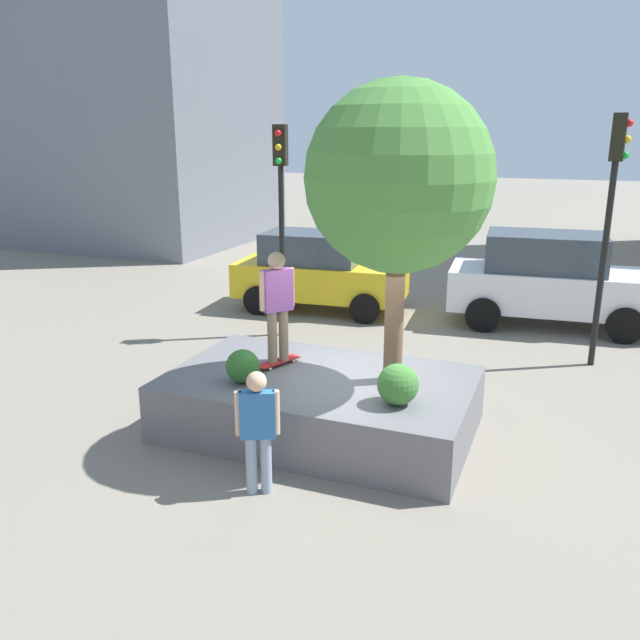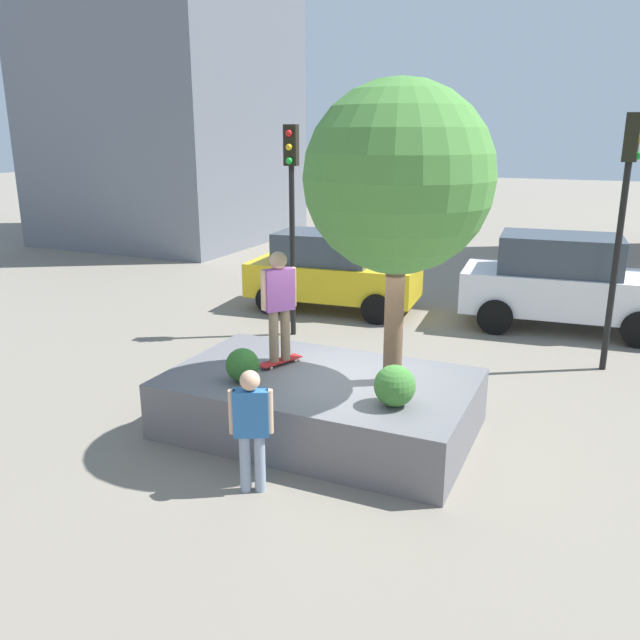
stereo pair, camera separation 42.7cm
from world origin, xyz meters
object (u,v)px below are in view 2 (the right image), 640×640
object	(u,v)px
planter_ledge	(320,403)
skateboarder	(279,299)
taxi_cab	(331,271)
sedan_parked	(565,282)
traffic_light_median	(292,196)
skateboard	(280,361)
traffic_light_corner	(624,201)
plaza_tree	(398,179)
bystander_watching	(251,423)

from	to	relation	value
planter_ledge	skateboarder	size ratio (longest dim) A/B	2.60
taxi_cab	sedan_parked	distance (m)	5.67
traffic_light_median	sedan_parked	bearing A→B (deg)	28.83
skateboard	traffic_light_corner	world-z (taller)	traffic_light_corner
plaza_tree	taxi_cab	distance (m)	7.94
traffic_light_corner	sedan_parked	bearing A→B (deg)	111.07
plaza_tree	bystander_watching	world-z (taller)	plaza_tree
planter_ledge	taxi_cab	bearing A→B (deg)	111.85
skateboarder	traffic_light_median	bearing A→B (deg)	113.79
taxi_cab	plaza_tree	bearing A→B (deg)	-59.75
skateboarder	bystander_watching	xyz separation A→B (m)	(0.76, -2.23, -1.02)
traffic_light_median	bystander_watching	xyz separation A→B (m)	(2.54, -6.29, -2.19)
skateboarder	planter_ledge	bearing A→B (deg)	-15.54
sedan_parked	traffic_light_median	bearing A→B (deg)	-151.17
sedan_parked	bystander_watching	distance (m)	9.82
skateboarder	plaza_tree	bearing A→B (deg)	0.52
skateboarder	traffic_light_corner	world-z (taller)	traffic_light_corner
taxi_cab	sedan_parked	world-z (taller)	sedan_parked
skateboard	taxi_cab	size ratio (longest dim) A/B	0.18
sedan_parked	bystander_watching	world-z (taller)	sedan_parked
skateboarder	sedan_parked	size ratio (longest dim) A/B	0.36
traffic_light_median	skateboarder	bearing A→B (deg)	-66.21
skateboarder	bystander_watching	world-z (taller)	skateboarder
planter_ledge	traffic_light_median	distance (m)	5.69
sedan_parked	traffic_light_corner	distance (m)	3.53
plaza_tree	traffic_light_corner	world-z (taller)	plaza_tree
taxi_cab	traffic_light_corner	bearing A→B (deg)	-16.23
planter_ledge	plaza_tree	xyz separation A→B (m)	(1.07, 0.24, 3.41)
taxi_cab	bystander_watching	xyz separation A→B (m)	(2.62, -8.66, -0.07)
skateboard	bystander_watching	size ratio (longest dim) A/B	0.50
skateboard	skateboarder	bearing A→B (deg)	2.31
plaza_tree	taxi_cab	xyz separation A→B (m)	(-3.74, 6.41, -2.83)
planter_ledge	taxi_cab	distance (m)	7.19
traffic_light_median	traffic_light_corner	bearing A→B (deg)	3.85
skateboard	traffic_light_median	world-z (taller)	traffic_light_median
planter_ledge	skateboarder	xyz separation A→B (m)	(-0.80, 0.22, 1.53)
skateboard	traffic_light_median	size ratio (longest dim) A/B	0.18
plaza_tree	skateboarder	bearing A→B (deg)	-179.48
planter_ledge	traffic_light_corner	distance (m)	6.78
taxi_cab	bystander_watching	size ratio (longest dim) A/B	2.70
skateboarder	taxi_cab	world-z (taller)	skateboarder
sedan_parked	bystander_watching	xyz separation A→B (m)	(-3.01, -9.34, -0.16)
skateboarder	bystander_watching	size ratio (longest dim) A/B	1.07
traffic_light_median	bystander_watching	size ratio (longest dim) A/B	2.80
plaza_tree	bystander_watching	size ratio (longest dim) A/B	2.61
traffic_light_median	plaza_tree	bearing A→B (deg)	-47.78
traffic_light_corner	bystander_watching	size ratio (longest dim) A/B	2.90
traffic_light_corner	traffic_light_median	bearing A→B (deg)	-176.15
skateboard	bystander_watching	world-z (taller)	bystander_watching
traffic_light_median	planter_ledge	bearing A→B (deg)	-58.79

